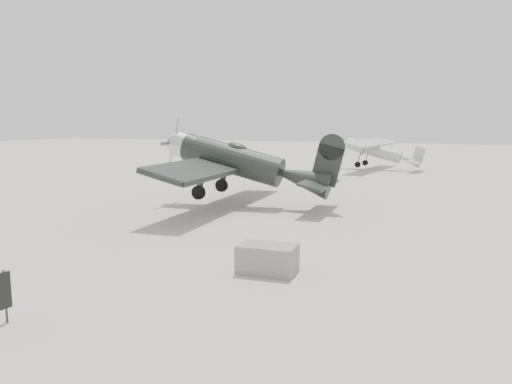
% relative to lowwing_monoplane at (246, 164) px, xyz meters
% --- Properties ---
extents(ground, '(160.00, 160.00, 0.00)m').
position_rel_lowwing_monoplane_xyz_m(ground, '(2.86, -5.04, -2.16)').
color(ground, '#A9A296').
rests_on(ground, ground).
extents(lowwing_monoplane, '(9.06, 12.58, 4.08)m').
position_rel_lowwing_monoplane_xyz_m(lowwing_monoplane, '(0.00, 0.00, 0.00)').
color(lowwing_monoplane, black).
rests_on(lowwing_monoplane, ground).
extents(highwing_monoplane, '(7.51, 10.53, 2.97)m').
position_rel_lowwing_monoplane_xyz_m(highwing_monoplane, '(3.63, 21.62, -0.30)').
color(highwing_monoplane, '#A3A6A8').
rests_on(highwing_monoplane, ground).
extents(equipment_block, '(1.67, 1.08, 0.82)m').
position_rel_lowwing_monoplane_xyz_m(equipment_block, '(4.78, -10.06, -1.75)').
color(equipment_block, slate).
rests_on(equipment_block, ground).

